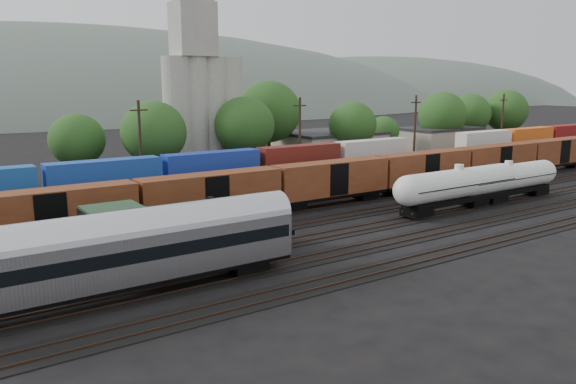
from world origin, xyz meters
TOP-DOWN VIEW (x-y plane):
  - ground at (0.00, 0.00)m, footprint 600.00×600.00m
  - tracks at (0.00, 0.00)m, footprint 180.00×33.20m
  - green_locomotive at (-19.24, -5.00)m, footprint 18.83×3.32m
  - tank_car_a at (14.38, -5.00)m, footprint 18.82×3.37m
  - tank_car_b at (23.38, -5.00)m, footprint 17.74×3.18m
  - passenger_coach at (-25.13, -10.00)m, footprint 25.22×3.11m
  - orange_locomotive at (0.73, 10.00)m, footprint 16.09×2.68m
  - boxcar_string at (-10.96, 5.00)m, footprint 138.20×2.90m
  - container_wall at (1.02, 15.00)m, footprint 160.00×2.60m
  - grain_silo at (3.28, 36.00)m, footprint 13.40×5.00m
  - industrial_sheds at (6.63, 35.25)m, footprint 119.38×17.26m
  - tree_band at (5.66, 35.18)m, footprint 165.71×21.00m
  - utility_poles at (0.00, 22.00)m, footprint 122.20×0.36m
  - distant_hills at (23.92, 260.00)m, footprint 860.00×286.00m

SIDE VIEW (x-z plane):
  - distant_hills at x=23.92m, z-range -85.56..44.44m
  - ground at x=0.00m, z-range 0.00..0.00m
  - tracks at x=0.00m, z-range -0.05..0.15m
  - orange_locomotive at x=0.73m, z-range 0.30..4.33m
  - industrial_sheds at x=6.63m, z-range 0.01..5.11m
  - tank_car_b at x=23.38m, z-range 0.43..5.08m
  - green_locomotive at x=-19.24m, z-range 0.33..5.31m
  - tank_car_a at x=14.38m, z-range 0.45..5.38m
  - container_wall at x=1.02m, z-range 0.02..5.82m
  - boxcar_string at x=-10.96m, z-range 1.02..5.22m
  - passenger_coach at x=-25.13m, z-range 0.63..6.36m
  - utility_poles at x=0.00m, z-range 0.21..12.21m
  - tree_band at x=5.66m, z-range 0.17..14.62m
  - grain_silo at x=3.28m, z-range -3.24..25.76m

